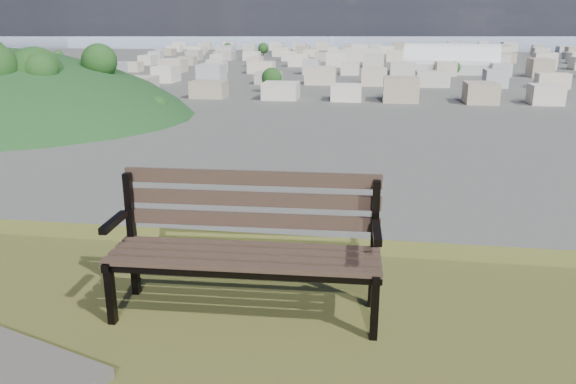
# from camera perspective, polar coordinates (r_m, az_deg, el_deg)

# --- Properties ---
(park_bench) EXTENTS (1.87, 0.66, 0.96)m
(park_bench) POSITION_cam_1_polar(r_m,az_deg,el_deg) (3.91, -4.22, -4.61)
(park_bench) COLOR #422E26
(park_bench) RESTS_ON hilltop_mesa
(arena) EXTENTS (50.27, 25.37, 20.44)m
(arena) POSITION_cam_1_polar(r_m,az_deg,el_deg) (318.19, 16.15, 12.36)
(arena) COLOR #BABBB6
(arena) RESTS_ON ground
(city_blocks) EXTENTS (395.00, 361.00, 7.00)m
(city_blocks) POSITION_cam_1_polar(r_m,az_deg,el_deg) (395.75, 8.85, 13.41)
(city_blocks) COLOR beige
(city_blocks) RESTS_ON ground
(city_trees) EXTENTS (406.52, 387.20, 9.98)m
(city_trees) POSITION_cam_1_polar(r_m,az_deg,el_deg) (321.44, 4.00, 13.02)
(city_trees) COLOR #34251A
(city_trees) RESTS_ON ground
(bay_water) EXTENTS (2400.00, 700.00, 0.12)m
(bay_water) POSITION_cam_1_polar(r_m,az_deg,el_deg) (901.01, 8.90, 15.10)
(bay_water) COLOR #8695AB
(bay_water) RESTS_ON ground
(far_hills) EXTENTS (2050.00, 340.00, 60.00)m
(far_hills) POSITION_cam_1_polar(r_m,az_deg,el_deg) (1404.85, 6.38, 16.85)
(far_hills) COLOR #9AA4C0
(far_hills) RESTS_ON ground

